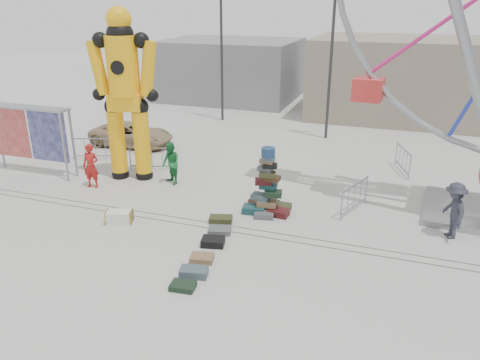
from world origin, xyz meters
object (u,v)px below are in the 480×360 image
(steamer_trunk, at_px, (119,217))
(pedestrian_black, at_px, (142,150))
(lamp_post_right, at_px, (333,56))
(lamp_post_left, at_px, (223,48))
(parked_suv, at_px, (132,134))
(crash_test_dummy, at_px, (125,90))
(barricade_dummy_c, at_px, (152,159))
(pedestrian_grey, at_px, (454,211))
(barricade_dummy_a, at_px, (47,149))
(barricade_wheel_back, at_px, (403,160))
(pedestrian_red, at_px, (91,166))
(pedestrian_green, at_px, (171,164))
(banner_scaffold, at_px, (27,124))
(barricade_wheel_front, at_px, (354,197))
(barricade_dummy_b, at_px, (95,149))
(suitcase_tower, at_px, (267,194))

(steamer_trunk, relative_size, pedestrian_black, 0.53)
(lamp_post_right, bearing_deg, lamp_post_left, 164.05)
(pedestrian_black, xyz_separation_m, parked_suv, (-2.36, 2.94, -0.24))
(crash_test_dummy, relative_size, steamer_trunk, 8.16)
(barricade_dummy_c, height_order, pedestrian_black, pedestrian_black)
(steamer_trunk, xyz_separation_m, pedestrian_grey, (10.85, 2.64, 0.74))
(barricade_dummy_a, distance_m, barricade_wheel_back, 16.75)
(lamp_post_right, height_order, steamer_trunk, lamp_post_right)
(pedestrian_red, distance_m, pedestrian_green, 3.24)
(banner_scaffold, xyz_separation_m, barricade_wheel_front, (13.93, 0.62, -1.74))
(pedestrian_green, relative_size, parked_suv, 0.41)
(barricade_wheel_front, distance_m, pedestrian_red, 10.57)
(banner_scaffold, bearing_deg, pedestrian_red, -9.20)
(pedestrian_black, bearing_deg, barricade_dummy_c, 176.84)
(barricade_dummy_c, relative_size, pedestrian_red, 1.08)
(crash_test_dummy, relative_size, parked_suv, 1.67)
(barricade_dummy_b, bearing_deg, banner_scaffold, -137.66)
(barricade_wheel_back, distance_m, pedestrian_green, 10.34)
(banner_scaffold, distance_m, barricade_dummy_c, 5.49)
(pedestrian_red, bearing_deg, suitcase_tower, -7.90)
(pedestrian_red, bearing_deg, parked_suv, 97.34)
(pedestrian_red, xyz_separation_m, pedestrian_grey, (13.72, 0.15, 0.03))
(crash_test_dummy, xyz_separation_m, steamer_trunk, (1.90, -3.98, -3.64))
(barricade_wheel_back, bearing_deg, pedestrian_black, -90.71)
(barricade_dummy_a, distance_m, pedestrian_green, 7.18)
(steamer_trunk, bearing_deg, parked_suv, 99.48)
(barricade_dummy_b, height_order, barricade_dummy_c, same)
(pedestrian_red, bearing_deg, pedestrian_black, 65.96)
(suitcase_tower, distance_m, pedestrian_grey, 6.22)
(barricade_wheel_front, height_order, parked_suv, parked_suv)
(lamp_post_right, bearing_deg, banner_scaffold, -138.86)
(suitcase_tower, height_order, crash_test_dummy, crash_test_dummy)
(barricade_wheel_back, bearing_deg, pedestrian_green, -80.15)
(lamp_post_right, relative_size, pedestrian_black, 4.72)
(banner_scaffold, bearing_deg, barricade_wheel_back, 19.50)
(suitcase_tower, distance_m, pedestrian_red, 7.51)
(crash_test_dummy, xyz_separation_m, barricade_wheel_back, (11.12, 4.69, -3.30))
(barricade_wheel_back, height_order, parked_suv, parked_suv)
(lamp_post_right, distance_m, barricade_wheel_back, 7.12)
(lamp_post_right, distance_m, pedestrian_grey, 12.34)
(lamp_post_right, xyz_separation_m, crash_test_dummy, (-7.05, -9.02, -0.63))
(suitcase_tower, relative_size, pedestrian_red, 1.34)
(parked_suv, bearing_deg, barricade_wheel_front, -113.35)
(barricade_wheel_back, bearing_deg, pedestrian_grey, -2.50)
(parked_suv, bearing_deg, pedestrian_green, -136.23)
(barricade_wheel_front, bearing_deg, lamp_post_left, 59.92)
(parked_suv, bearing_deg, barricade_dummy_a, 139.79)
(suitcase_tower, distance_m, parked_suv, 10.70)
(pedestrian_green, bearing_deg, barricade_dummy_a, -149.89)
(lamp_post_right, xyz_separation_m, lamp_post_left, (-7.00, 2.00, 0.00))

